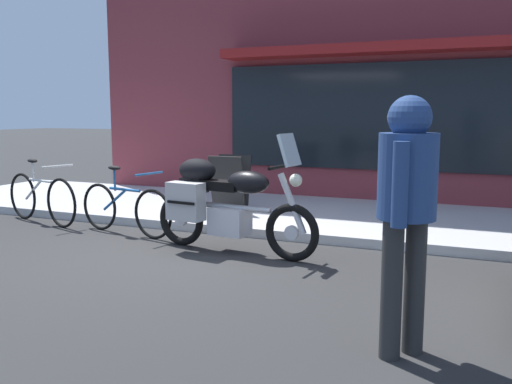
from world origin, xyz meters
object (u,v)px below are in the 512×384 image
sandwich_board_sign (230,183)px  touring_motorcycle (222,201)px  parked_bicycle (125,208)px  pedestrian_walking (407,194)px  second_bicycle_by_cafe (41,197)px

sandwich_board_sign → touring_motorcycle: bearing=-66.9°
touring_motorcycle → parked_bicycle: 1.68m
sandwich_board_sign → pedestrian_walking: bearing=-51.3°
pedestrian_walking → second_bicycle_by_cafe: pedestrian_walking is taller
touring_motorcycle → sandwich_board_sign: (-0.82, 1.92, -0.06)m
touring_motorcycle → second_bicycle_by_cafe: size_ratio=1.26×
sandwich_board_sign → second_bicycle_by_cafe: 2.79m
sandwich_board_sign → second_bicycle_by_cafe: bearing=-149.2°
second_bicycle_by_cafe → pedestrian_walking: bearing=-24.4°
pedestrian_walking → sandwich_board_sign: (-3.16, 3.95, -0.55)m
touring_motorcycle → pedestrian_walking: pedestrian_walking is taller
parked_bicycle → sandwich_board_sign: bearing=62.8°
parked_bicycle → second_bicycle_by_cafe: 1.60m
parked_bicycle → pedestrian_walking: pedestrian_walking is taller
parked_bicycle → pedestrian_walking: 4.69m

